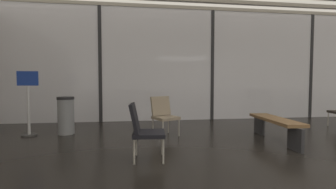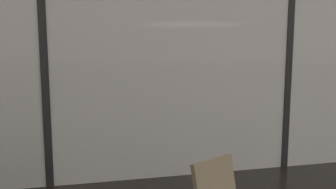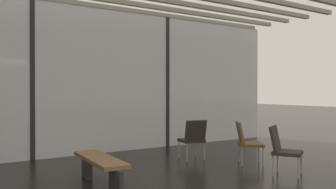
# 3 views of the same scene
# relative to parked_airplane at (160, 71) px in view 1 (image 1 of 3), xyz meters

# --- Properties ---
(glass_curtain_wall) EXTENTS (14.00, 0.08, 3.49)m
(glass_curtain_wall) POSITION_rel_parked_airplane_xyz_m (1.21, -4.90, -0.07)
(glass_curtain_wall) COLOR silver
(glass_curtain_wall) RESTS_ON ground
(window_mullion_0) EXTENTS (0.10, 0.12, 3.49)m
(window_mullion_0) POSITION_rel_parked_airplane_xyz_m (-2.29, -4.90, -0.07)
(window_mullion_0) COLOR black
(window_mullion_0) RESTS_ON ground
(window_mullion_1) EXTENTS (0.10, 0.12, 3.49)m
(window_mullion_1) POSITION_rel_parked_airplane_xyz_m (1.21, -4.90, -0.07)
(window_mullion_1) COLOR black
(window_mullion_1) RESTS_ON ground
(window_mullion_2) EXTENTS (0.10, 0.12, 3.49)m
(window_mullion_2) POSITION_rel_parked_airplane_xyz_m (4.71, -4.90, -0.07)
(window_mullion_2) COLOR black
(window_mullion_2) RESTS_ON ground
(parked_airplane) EXTENTS (14.29, 3.63, 3.63)m
(parked_airplane) POSITION_rel_parked_airplane_xyz_m (0.00, 0.00, 0.00)
(parked_airplane) COLOR silver
(parked_airplane) RESTS_ON ground
(lounge_chair_1) EXTENTS (0.56, 0.51, 0.87)m
(lounge_chair_1) POSITION_rel_parked_airplane_xyz_m (-1.10, -8.56, -1.32)
(lounge_chair_1) COLOR black
(lounge_chair_1) RESTS_ON ground
(lounge_chair_2) EXTENTS (0.66, 0.68, 0.87)m
(lounge_chair_2) POSITION_rel_parked_airplane_xyz_m (-0.59, -6.94, -1.32)
(lounge_chair_2) COLOR #7F705B
(lounge_chair_2) RESTS_ON ground
(waiting_bench) EXTENTS (0.49, 1.70, 0.47)m
(waiting_bench) POSITION_rel_parked_airplane_xyz_m (1.58, -7.79, -1.45)
(waiting_bench) COLOR brown
(waiting_bench) RESTS_ON ground
(trash_bin) EXTENTS (0.38, 0.38, 0.86)m
(trash_bin) POSITION_rel_parked_airplane_xyz_m (-2.82, -6.54, -1.38)
(trash_bin) COLOR slate
(trash_bin) RESTS_ON ground
(info_sign) EXTENTS (0.44, 0.32, 1.44)m
(info_sign) POSITION_rel_parked_airplane_xyz_m (-3.59, -6.62, -1.14)
(info_sign) COLOR #333333
(info_sign) RESTS_ON ground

